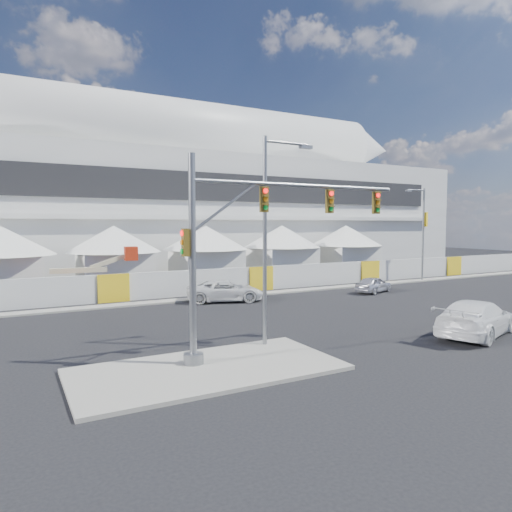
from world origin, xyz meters
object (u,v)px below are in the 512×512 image
pickup_near (476,318)px  streetlight_curb (422,227)px  boom_lift (71,285)px  sedan_silver (374,284)px  pickup_curb (225,291)px  traffic_mast (241,248)px  streetlight_median (270,226)px  lot_car_b (380,270)px

pickup_near → streetlight_curb: bearing=-60.2°
boom_lift → sedan_silver: bearing=-15.6°
sedan_silver → pickup_near: bearing=139.0°
pickup_curb → traffic_mast: (-5.37, -13.21, 3.83)m
pickup_curb → traffic_mast: size_ratio=0.53×
streetlight_median → sedan_silver: bearing=32.8°
sedan_silver → traffic_mast: bearing=104.6°
pickup_curb → pickup_near: pickup_near is taller
lot_car_b → streetlight_curb: (1.06, -4.39, 4.45)m
pickup_near → sedan_silver: bearing=-41.4°
sedan_silver → boom_lift: 23.46m
streetlight_median → streetlight_curb: (25.02, 13.61, -0.23)m
streetlight_median → streetlight_curb: size_ratio=1.03×
streetlight_median → boom_lift: (-6.24, 18.48, -4.43)m
sedan_silver → boom_lift: bearing=51.1°
lot_car_b → boom_lift: size_ratio=0.60×
pickup_near → traffic_mast: size_ratio=0.59×
pickup_near → streetlight_curb: size_ratio=0.68×
pickup_curb → lot_car_b: 21.48m
lot_car_b → traffic_mast: size_ratio=0.43×
sedan_silver → pickup_curb: size_ratio=0.70×
pickup_curb → lot_car_b: bearing=-56.3°
pickup_curb → streetlight_curb: 22.20m
pickup_near → traffic_mast: 12.79m
lot_car_b → pickup_near: bearing=120.3°
streetlight_median → streetlight_curb: 28.48m
traffic_mast → boom_lift: traffic_mast is taller
pickup_near → lot_car_b: (13.91, 21.15, -0.12)m
pickup_curb → pickup_near: 16.58m
pickup_near → boom_lift: bearing=18.5°
pickup_near → lot_car_b: bearing=-51.8°
pickup_near → streetlight_curb: 22.88m
pickup_curb → streetlight_median: 13.31m
lot_car_b → streetlight_curb: streetlight_curb is taller
traffic_mast → streetlight_curb: bearing=28.7°
sedan_silver → traffic_mast: size_ratio=0.37×
traffic_mast → lot_car_b: bearing=36.5°
pickup_curb → streetlight_median: size_ratio=0.60×
sedan_silver → streetlight_median: streetlight_median is taller
pickup_curb → streetlight_median: (-3.33, -12.00, 4.68)m
sedan_silver → traffic_mast: 21.38m
pickup_curb → streetlight_curb: bearing=-68.3°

